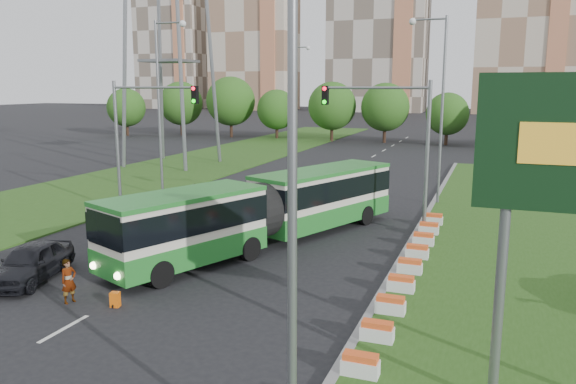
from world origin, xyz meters
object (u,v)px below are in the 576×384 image
at_px(traffic_mast_median, 396,132).
at_px(articulated_bus, 262,209).
at_px(pedestrian, 69,281).
at_px(car_left_far, 202,197).
at_px(car_left_near, 31,262).
at_px(traffic_mast_left, 139,126).
at_px(shopping_trolley, 115,300).

bearing_deg(traffic_mast_median, articulated_bus, -141.13).
bearing_deg(traffic_mast_median, pedestrian, -122.94).
relative_size(articulated_bus, car_left_far, 4.06).
xyz_separation_m(car_left_far, pedestrian, (3.38, -15.88, 0.11)).
bearing_deg(car_left_near, traffic_mast_median, 32.25).
relative_size(car_left_near, car_left_far, 1.04).
bearing_deg(car_left_far, traffic_mast_left, -148.75).
height_order(traffic_mast_median, traffic_mast_left, same).
bearing_deg(traffic_mast_median, shopping_trolley, -117.97).
xyz_separation_m(traffic_mast_left, pedestrian, (6.00, -13.14, -4.53)).
bearing_deg(traffic_mast_left, car_left_far, 46.28).
distance_m(traffic_mast_median, car_left_near, 18.30).
distance_m(traffic_mast_left, shopping_trolley, 15.89).
xyz_separation_m(traffic_mast_median, traffic_mast_left, (-15.16, -1.00, 0.00)).
bearing_deg(pedestrian, shopping_trolley, -66.08).
height_order(car_left_near, shopping_trolley, car_left_near).
xyz_separation_m(traffic_mast_left, shopping_trolley, (7.78, -12.89, -5.08)).
distance_m(traffic_mast_median, shopping_trolley, 16.53).
bearing_deg(car_left_far, traffic_mast_median, -22.91).
xyz_separation_m(traffic_mast_left, car_left_near, (2.92, -11.80, -4.59)).
relative_size(car_left_near, shopping_trolley, 8.34).
distance_m(traffic_mast_median, articulated_bus, 8.11).
distance_m(car_left_near, car_left_far, 14.54).
bearing_deg(articulated_bus, car_left_far, 159.97).
xyz_separation_m(car_left_far, shopping_trolley, (5.16, -15.63, -0.44)).
distance_m(traffic_mast_left, articulated_bus, 10.76).
bearing_deg(pedestrian, car_left_far, 28.10).
bearing_deg(traffic_mast_left, articulated_bus, -20.56).
bearing_deg(traffic_mast_median, car_left_near, -133.72).
bearing_deg(shopping_trolley, car_left_near, 153.68).
height_order(car_left_near, pedestrian, pedestrian).
bearing_deg(car_left_near, pedestrian, -37.50).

